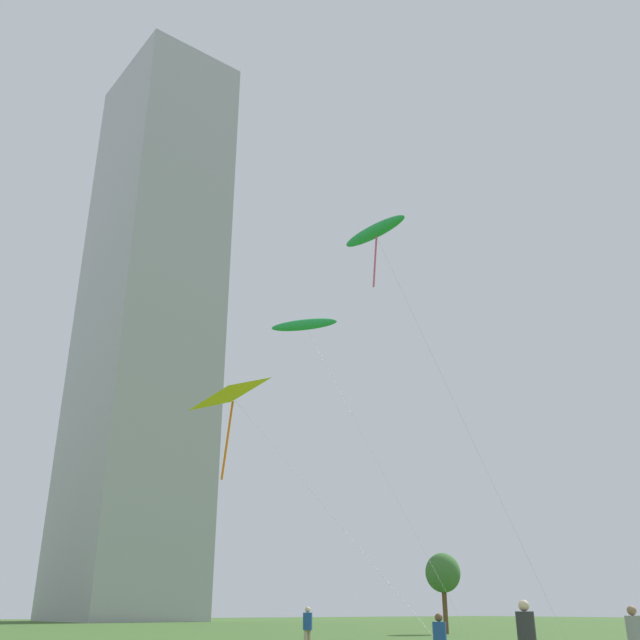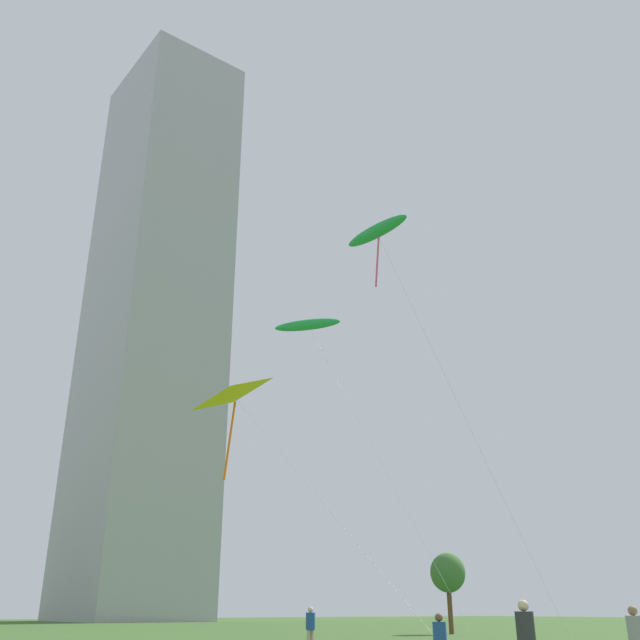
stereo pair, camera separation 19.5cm
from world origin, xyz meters
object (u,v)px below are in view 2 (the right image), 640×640
at_px(kite_flying_0, 308,325).
at_px(distant_highrise_0, 154,312).
at_px(kite_flying_1, 232,397).
at_px(park_tree_2, 448,573).
at_px(person_standing_1, 526,638).
at_px(kite_flying_2, 377,232).
at_px(person_standing_5, 637,638).
at_px(person_standing_0, 310,626).

relative_size(kite_flying_0, distant_highrise_0, 0.19).
xyz_separation_m(kite_flying_1, park_tree_2, (25.71, 13.97, -6.16)).
height_order(kite_flying_1, park_tree_2, kite_flying_1).
bearing_deg(kite_flying_0, park_tree_2, 18.53).
distance_m(kite_flying_0, distant_highrise_0, 84.37).
bearing_deg(person_standing_1, distant_highrise_0, -108.77).
relative_size(kite_flying_2, park_tree_2, 3.61).
bearing_deg(kite_flying_0, kite_flying_2, -104.51).
distance_m(park_tree_2, distant_highrise_0, 84.66).
distance_m(person_standing_5, distant_highrise_0, 114.37).
height_order(kite_flying_0, distant_highrise_0, distant_highrise_0).
relative_size(kite_flying_0, kite_flying_2, 0.96).
xyz_separation_m(kite_flying_0, distant_highrise_0, (17.13, 76.29, 31.70)).
bearing_deg(kite_flying_2, park_tree_2, 40.42).
height_order(kite_flying_2, distant_highrise_0, distant_highrise_0).
xyz_separation_m(person_standing_1, kite_flying_1, (-0.00, 15.25, 9.24)).
height_order(person_standing_0, kite_flying_0, kite_flying_0).
bearing_deg(kite_flying_1, kite_flying_0, 41.86).
bearing_deg(kite_flying_1, distant_highrise_0, 72.55).
bearing_deg(kite_flying_0, distant_highrise_0, 77.35).
bearing_deg(distant_highrise_0, kite_flying_1, -111.12).
xyz_separation_m(person_standing_0, kite_flying_2, (2.40, -2.40, 18.74)).
bearing_deg(kite_flying_0, person_standing_5, -103.92).
distance_m(kite_flying_1, distant_highrise_0, 97.58).
bearing_deg(person_standing_5, person_standing_0, -90.28).
xyz_separation_m(person_standing_5, distant_highrise_0, (23.13, 100.51, 49.44)).
distance_m(kite_flying_0, kite_flying_1, 15.35).
distance_m(kite_flying_0, park_tree_2, 22.44).
bearing_deg(park_tree_2, person_standing_1, -131.34).
height_order(person_standing_1, kite_flying_1, kite_flying_1).
relative_size(person_standing_1, kite_flying_1, 0.15).
bearing_deg(kite_flying_2, person_standing_1, -117.36).
xyz_separation_m(kite_flying_1, distant_highrise_0, (26.67, 84.85, 40.13)).
bearing_deg(park_tree_2, person_standing_5, -126.79).
distance_m(person_standing_5, kite_flying_0, 30.62).
height_order(kite_flying_2, park_tree_2, kite_flying_2).
xyz_separation_m(person_standing_0, person_standing_1, (-4.38, -15.50, 0.06)).
height_order(kite_flying_0, park_tree_2, kite_flying_0).
xyz_separation_m(person_standing_1, park_tree_2, (25.71, 29.22, 3.08)).
xyz_separation_m(person_standing_0, park_tree_2, (21.33, 13.72, 3.14)).
xyz_separation_m(person_standing_0, kite_flying_1, (-4.38, -0.26, 9.30)).
relative_size(person_standing_1, person_standing_5, 1.07).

